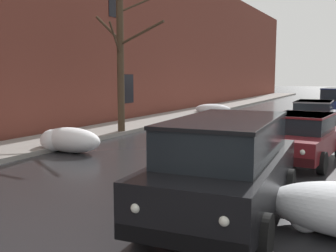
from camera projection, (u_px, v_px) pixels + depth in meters
left_sidewalk_slab at (116, 128)px, 19.07m from camera, size 2.64×80.00×0.16m
brick_townhouse_facade at (82, 25)px, 19.28m from camera, size 0.63×80.00×9.86m
snow_bank_near_corner_left at (67, 140)px, 13.49m from camera, size 2.30×1.07×0.84m
snow_bank_mid_block_left at (213, 109)px, 26.44m from camera, size 2.41×1.27×0.69m
bare_tree_mid_block at (121, 54)px, 17.07m from camera, size 3.72×2.31×6.59m
suv_black_approaching_near_lane at (226, 164)px, 7.19m from camera, size 2.33×4.80×1.82m
sedan_maroon_parked_kerbside_close at (301, 137)px, 11.99m from camera, size 2.23×4.24×1.42m
sedan_grey_parked_kerbside_mid at (313, 116)px, 18.08m from camera, size 2.04×4.47×1.42m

